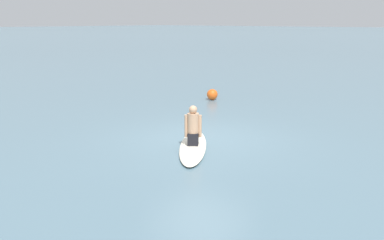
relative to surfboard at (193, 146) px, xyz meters
name	(u,v)px	position (x,y,z in m)	size (l,w,h in m)	color
ground_plane	(202,139)	(-0.38, 0.81, -0.05)	(400.00, 400.00, 0.00)	slate
surfboard	(193,146)	(0.00, 0.00, 0.00)	(3.18, 0.65, 0.10)	silver
person_paddler	(193,127)	(0.00, 0.00, 0.50)	(0.41, 0.42, 0.99)	black
buoy_marker	(212,94)	(-3.78, 5.63, 0.17)	(0.44, 0.44, 0.44)	#E55919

